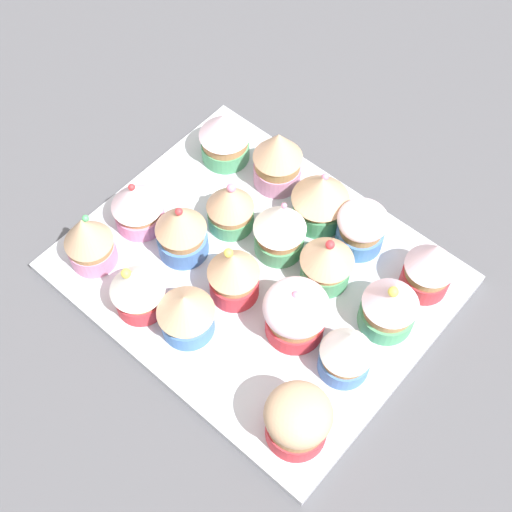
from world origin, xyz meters
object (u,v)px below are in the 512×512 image
at_px(cupcake_1, 347,351).
at_px(cupcake_3, 430,266).
at_px(cupcake_4, 296,313).
at_px(cupcake_7, 186,312).
at_px(cupcake_8, 232,272).
at_px(cupcake_10, 321,198).
at_px(cupcake_13, 230,205).
at_px(cupcake_14, 278,158).
at_px(baking_tray, 256,273).
at_px(cupcake_5, 327,261).
at_px(cupcake_9, 281,229).
at_px(cupcake_6, 361,227).
at_px(cupcake_17, 225,136).
at_px(cupcake_16, 137,204).
at_px(cupcake_11, 137,288).
at_px(cupcake_12, 181,229).
at_px(cupcake_2, 390,305).
at_px(cupcake_0, 298,420).
at_px(cupcake_15, 88,240).

relative_size(cupcake_1, cupcake_3, 0.93).
relative_size(cupcake_1, cupcake_4, 1.03).
height_order(cupcake_7, cupcake_8, cupcake_8).
bearing_deg(cupcake_10, cupcake_13, 135.21).
bearing_deg(cupcake_14, baking_tray, -150.18).
relative_size(cupcake_5, cupcake_9, 0.92).
distance_m(cupcake_3, cupcake_6, 0.09).
bearing_deg(cupcake_17, cupcake_10, -89.22).
bearing_deg(cupcake_16, cupcake_6, -55.52).
bearing_deg(cupcake_1, cupcake_4, 89.73).
relative_size(cupcake_7, cupcake_11, 0.90).
bearing_deg(cupcake_17, cupcake_8, -135.23).
bearing_deg(cupcake_5, cupcake_12, 117.73).
bearing_deg(cupcake_10, cupcake_2, -113.18).
distance_m(baking_tray, cupcake_8, 0.06).
distance_m(cupcake_11, cupcake_16, 0.11).
bearing_deg(cupcake_9, baking_tray, 178.02).
height_order(baking_tray, cupcake_14, cupcake_14).
distance_m(cupcake_9, cupcake_12, 0.11).
xyz_separation_m(cupcake_4, cupcake_8, (-0.01, 0.08, 0.00)).
distance_m(cupcake_0, cupcake_8, 0.17).
relative_size(cupcake_11, cupcake_12, 0.88).
bearing_deg(cupcake_5, cupcake_4, -168.12).
bearing_deg(cupcake_7, cupcake_4, -49.77).
bearing_deg(cupcake_15, cupcake_5, -54.42).
height_order(cupcake_1, cupcake_6, cupcake_1).
bearing_deg(cupcake_12, cupcake_6, -46.40).
height_order(baking_tray, cupcake_17, cupcake_17).
bearing_deg(cupcake_7, baking_tray, -4.29).
height_order(baking_tray, cupcake_0, cupcake_0).
relative_size(cupcake_9, cupcake_11, 1.08).
distance_m(cupcake_0, cupcake_3, 0.22).
relative_size(cupcake_2, cupcake_3, 0.97).
distance_m(cupcake_5, cupcake_15, 0.26).
xyz_separation_m(baking_tray, cupcake_5, (0.04, -0.06, 0.04)).
bearing_deg(cupcake_8, cupcake_9, -2.83).
relative_size(baking_tray, cupcake_15, 5.00).
bearing_deg(cupcake_7, cupcake_10, -4.31).
bearing_deg(cupcake_4, cupcake_2, -43.38).
relative_size(cupcake_7, cupcake_8, 0.85).
height_order(cupcake_5, cupcake_9, cupcake_9).
bearing_deg(cupcake_14, cupcake_9, -137.93).
bearing_deg(baking_tray, cupcake_12, 112.40).
xyz_separation_m(cupcake_8, cupcake_12, (0.00, 0.08, 0.00)).
relative_size(cupcake_12, cupcake_17, 1.15).
bearing_deg(cupcake_10, cupcake_3, -88.04).
height_order(cupcake_5, cupcake_10, cupcake_10).
relative_size(cupcake_0, cupcake_1, 0.98).
relative_size(cupcake_2, cupcake_4, 1.07).
relative_size(baking_tray, cupcake_13, 5.45).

